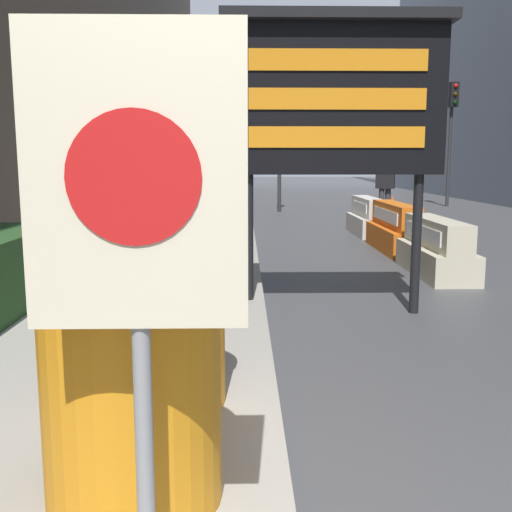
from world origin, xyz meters
name	(u,v)px	position (x,y,z in m)	size (l,w,h in m)	color
barrel_drum_foreground	(133,392)	(-0.68, 0.47, 0.63)	(0.77, 0.77, 0.95)	orange
barrel_drum_middle	(162,325)	(-0.70, 1.51, 0.63)	(0.77, 0.77, 0.95)	orange
warning_sign	(136,214)	(-0.54, -0.10, 1.43)	(0.68, 0.08, 1.85)	gray
message_board	(336,98)	(0.71, 4.19, 2.21)	(2.30, 0.36, 3.02)	black
jersey_barrier_cream	(436,250)	(2.49, 6.34, 0.35)	(0.63, 1.96, 0.79)	beige
jersey_barrier_orange_near	(395,230)	(2.49, 8.65, 0.37)	(0.59, 2.19, 0.85)	orange
jersey_barrier_white	(367,218)	(2.49, 11.07, 0.35)	(0.59, 1.98, 0.81)	silver
traffic_cone_near	(356,214)	(2.57, 12.82, 0.30)	(0.34, 0.34, 0.61)	black
traffic_cone_mid	(392,209)	(3.62, 13.49, 0.36)	(0.42, 0.42, 0.74)	black
traffic_light_near_curb	(280,121)	(0.91, 17.02, 2.81)	(0.28, 0.45, 3.88)	#2D2D30
traffic_light_far_side	(452,118)	(7.02, 19.15, 3.08)	(0.28, 0.45, 4.27)	#2D2D30
pedestrian_worker	(385,181)	(3.47, 13.68, 1.08)	(0.54, 0.42, 1.83)	#333338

